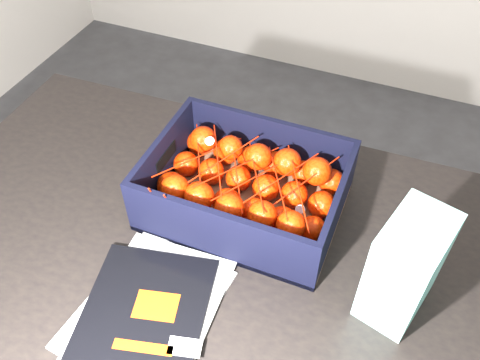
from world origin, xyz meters
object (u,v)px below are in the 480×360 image
at_px(produce_crate, 246,193).
at_px(retail_carton, 405,267).
at_px(table, 198,273).
at_px(magazine_stack, 147,313).

relative_size(produce_crate, retail_carton, 1.84).
xyz_separation_m(produce_crate, retail_carton, (0.32, -0.11, 0.06)).
relative_size(table, magazine_stack, 3.65).
bearing_deg(table, magazine_stack, -93.10).
distance_m(magazine_stack, produce_crate, 0.31).
distance_m(table, produce_crate, 0.20).
relative_size(table, retail_carton, 5.93).
distance_m(magazine_stack, retail_carton, 0.44).
xyz_separation_m(table, retail_carton, (0.38, 0.02, 0.20)).
bearing_deg(table, produce_crate, 66.57).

